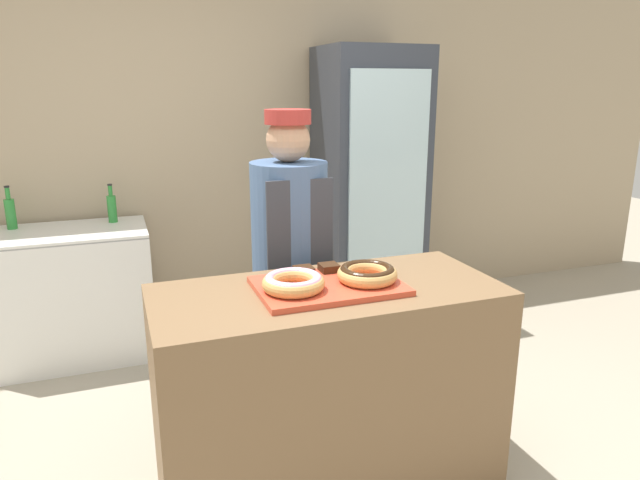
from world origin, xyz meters
TOP-DOWN VIEW (x-y plane):
  - wall_back at (0.00, 2.13)m, footprint 8.00×0.06m
  - display_counter at (0.00, 0.00)m, footprint 1.43×0.64m
  - serving_tray at (0.00, 0.00)m, footprint 0.58×0.40m
  - donut_light_glaze at (-0.16, -0.03)m, footprint 0.25×0.25m
  - donut_chocolate_glaze at (0.16, -0.03)m, footprint 0.25×0.25m
  - brownie_back_left at (-0.06, 0.14)m, footprint 0.08×0.08m
  - brownie_back_right at (0.06, 0.14)m, footprint 0.08×0.08m
  - baker_person at (0.02, 0.60)m, footprint 0.38×0.38m
  - beverage_fridge at (0.99, 1.76)m, footprint 0.71×0.63m
  - chest_freezer at (-1.08, 1.77)m, footprint 0.94×0.60m
  - bottle_green at (-0.81, 1.91)m, footprint 0.06×0.06m
  - bottle_green_b at (-1.41, 1.93)m, footprint 0.06×0.06m

SIDE VIEW (x-z plane):
  - chest_freezer at x=-1.08m, z-range 0.00..0.85m
  - display_counter at x=0.00m, z-range 0.00..0.93m
  - baker_person at x=0.02m, z-range 0.04..1.66m
  - serving_tray at x=0.00m, z-range 0.93..0.96m
  - bottle_green at x=-0.81m, z-range 0.82..1.08m
  - bottle_green_b at x=-1.41m, z-range 0.82..1.10m
  - brownie_back_left at x=-0.06m, z-range 0.96..0.99m
  - brownie_back_right at x=0.06m, z-range 0.96..0.99m
  - donut_light_glaze at x=-0.16m, z-range 0.96..1.02m
  - donut_chocolate_glaze at x=0.16m, z-range 0.96..1.02m
  - beverage_fridge at x=0.99m, z-range 0.00..2.00m
  - wall_back at x=0.00m, z-range 0.00..2.70m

